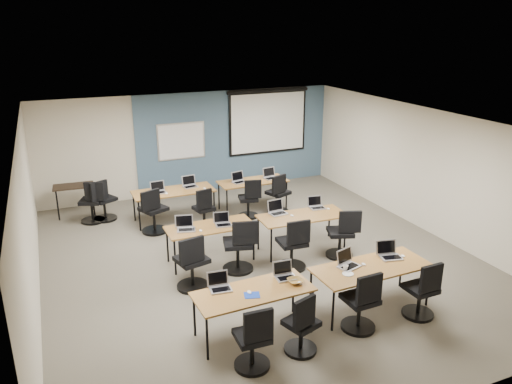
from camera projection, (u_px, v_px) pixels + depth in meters
name	position (u px, v px, depth m)	size (l,w,h in m)	color
floor	(259.00, 258.00, 9.85)	(8.00, 9.00, 0.02)	#6B6354
ceiling	(259.00, 123.00, 8.98)	(8.00, 9.00, 0.02)	white
wall_back	(192.00, 143.00, 13.33)	(8.00, 0.04, 2.70)	beige
wall_front	(421.00, 316.00, 5.50)	(8.00, 0.04, 2.70)	beige
wall_left	(28.00, 226.00, 7.93)	(0.04, 9.00, 2.70)	beige
wall_right	(426.00, 170.00, 10.91)	(0.04, 9.00, 2.70)	beige
blue_accent_panel	(236.00, 139.00, 13.77)	(5.50, 0.04, 2.70)	#3D5977
whiteboard	(181.00, 141.00, 13.12)	(1.28, 0.03, 0.98)	silver
projector_screen	(268.00, 118.00, 13.90)	(2.40, 0.10, 1.82)	black
training_table_front_left	(253.00, 294.00, 7.25)	(1.75, 0.73, 0.73)	olive
training_table_front_right	(371.00, 269.00, 7.96)	(1.92, 0.80, 0.73)	brown
training_table_mid_left	(210.00, 228.00, 9.54)	(1.68, 0.70, 0.73)	olive
training_table_mid_right	(302.00, 217.00, 10.06)	(1.79, 0.75, 0.73)	olive
training_table_back_left	(174.00, 192.00, 11.54)	(1.86, 0.78, 0.73)	brown
training_table_back_right	(253.00, 183.00, 12.25)	(1.69, 0.71, 0.73)	brown
laptop_0	(220.00, 285.00, 7.27)	(0.31, 0.27, 0.24)	#AAA9AF
mouse_0	(249.00, 292.00, 7.17)	(0.06, 0.09, 0.03)	white
task_chair_0	(254.00, 343.00, 6.59)	(0.49, 0.49, 0.98)	black
laptop_1	(285.00, 274.00, 7.60)	(0.31, 0.26, 0.24)	silver
mouse_1	(300.00, 283.00, 7.42)	(0.06, 0.09, 0.03)	white
task_chair_1	(302.00, 329.00, 6.91)	(0.48, 0.47, 0.95)	black
laptop_2	(347.00, 262.00, 7.95)	(0.34, 0.29, 0.26)	silver
mouse_2	(364.00, 264.00, 8.00)	(0.06, 0.09, 0.03)	white
task_chair_2	(362.00, 306.00, 7.43)	(0.53, 0.53, 1.00)	black
laptop_3	(389.00, 253.00, 8.26)	(0.35, 0.30, 0.26)	#AFAFBD
mouse_3	(403.00, 256.00, 8.28)	(0.05, 0.09, 0.03)	white
task_chair_3	(422.00, 294.00, 7.77)	(0.50, 0.50, 0.98)	black
laptop_4	(185.00, 226.00, 9.35)	(0.34, 0.29, 0.26)	silver
mouse_4	(201.00, 231.00, 9.29)	(0.06, 0.09, 0.03)	white
task_chair_4	(192.00, 267.00, 8.59)	(0.56, 0.56, 1.04)	black
laptop_5	(223.00, 222.00, 9.57)	(0.31, 0.26, 0.24)	silver
mouse_5	(239.00, 225.00, 9.56)	(0.06, 0.10, 0.03)	white
task_chair_5	(239.00, 250.00, 9.21)	(0.58, 0.58, 1.05)	black
laptop_6	(277.00, 210.00, 10.14)	(0.35, 0.30, 0.26)	#B7B6C5
mouse_6	(292.00, 216.00, 10.01)	(0.06, 0.10, 0.04)	white
task_chair_6	(293.00, 248.00, 9.30)	(0.55, 0.55, 1.03)	black
laptop_7	(316.00, 205.00, 10.44)	(0.31, 0.27, 0.24)	#ABAAB7
mouse_7	(328.00, 209.00, 10.37)	(0.06, 0.09, 0.03)	white
task_chair_7	(342.00, 237.00, 9.78)	(0.56, 0.54, 1.02)	black
laptop_8	(158.00, 190.00, 11.38)	(0.33, 0.28, 0.25)	#BABAC2
mouse_8	(166.00, 193.00, 11.30)	(0.06, 0.10, 0.04)	white
task_chair_8	(153.00, 214.00, 10.91)	(0.61, 0.57, 1.04)	black
laptop_9	(190.00, 184.00, 11.79)	(0.33, 0.28, 0.25)	#AFAFAF
mouse_9	(205.00, 188.00, 11.64)	(0.06, 0.10, 0.03)	white
task_chair_9	(204.00, 211.00, 11.20)	(0.46, 0.46, 0.95)	black
laptop_10	(239.00, 180.00, 12.11)	(0.33, 0.28, 0.25)	silver
mouse_10	(249.00, 182.00, 12.09)	(0.06, 0.10, 0.04)	white
task_chair_10	(249.00, 202.00, 11.79)	(0.48, 0.48, 0.97)	black
laptop_11	(270.00, 176.00, 12.43)	(0.34, 0.29, 0.26)	silver
mouse_11	(280.00, 179.00, 12.36)	(0.06, 0.10, 0.04)	white
task_chair_11	(278.00, 197.00, 12.05)	(0.56, 0.53, 1.01)	black
blue_mousepad	(252.00, 295.00, 7.11)	(0.22, 0.18, 0.01)	#1434A2
snack_bowl	(295.00, 281.00, 7.44)	(0.25, 0.25, 0.06)	brown
snack_plate	(348.00, 274.00, 7.70)	(0.18, 0.18, 0.01)	white
coffee_cup	(345.00, 268.00, 7.80)	(0.08, 0.08, 0.07)	silver
utility_table	(74.00, 189.00, 11.85)	(0.92, 0.51, 0.75)	black
spare_chair_a	(103.00, 204.00, 11.61)	(0.58, 0.53, 1.01)	black
spare_chair_b	(93.00, 205.00, 11.49)	(0.56, 0.54, 1.02)	black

